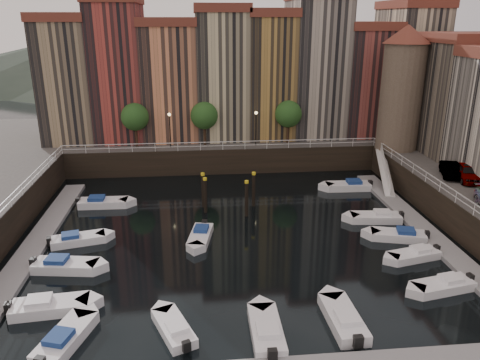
{
  "coord_description": "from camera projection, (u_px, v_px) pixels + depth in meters",
  "views": [
    {
      "loc": [
        -3.11,
        -36.11,
        17.36
      ],
      "look_at": [
        0.82,
        4.0,
        3.41
      ],
      "focal_mm": 35.0,
      "sensor_mm": 36.0,
      "label": 1
    }
  ],
  "objects": [
    {
      "name": "ground",
      "position": [
        235.0,
        233.0,
        39.93
      ],
      "size": [
        200.0,
        200.0,
        0.0
      ],
      "primitive_type": "plane",
      "color": "black",
      "rests_on": "ground"
    },
    {
      "name": "quay_far",
      "position": [
        218.0,
        141.0,
        63.89
      ],
      "size": [
        80.0,
        20.0,
        3.0
      ],
      "primitive_type": "cube",
      "color": "black",
      "rests_on": "ground"
    },
    {
      "name": "dock_left",
      "position": [
        35.0,
        245.0,
        37.44
      ],
      "size": [
        2.0,
        28.0,
        0.35
      ],
      "primitive_type": "cube",
      "color": "gray",
      "rests_on": "ground"
    },
    {
      "name": "dock_right",
      "position": [
        422.0,
        228.0,
        40.42
      ],
      "size": [
        2.0,
        28.0,
        0.35
      ],
      "primitive_type": "cube",
      "color": "gray",
      "rests_on": "ground"
    },
    {
      "name": "mountains",
      "position": [
        209.0,
        52.0,
        140.95
      ],
      "size": [
        145.0,
        100.0,
        18.0
      ],
      "color": "#2D382D",
      "rests_on": "ground"
    },
    {
      "name": "far_terrace",
      "position": [
        245.0,
        72.0,
        58.75
      ],
      "size": [
        48.7,
        10.3,
        17.5
      ],
      "color": "#957F5F",
      "rests_on": "quay_far"
    },
    {
      "name": "corner_tower",
      "position": [
        402.0,
        86.0,
        52.07
      ],
      "size": [
        5.2,
        5.2,
        13.8
      ],
      "color": "#6B5B4C",
      "rests_on": "quay_right"
    },
    {
      "name": "promenade_trees",
      "position": [
        210.0,
        116.0,
        54.77
      ],
      "size": [
        21.2,
        3.2,
        5.2
      ],
      "color": "black",
      "rests_on": "quay_far"
    },
    {
      "name": "street_lamps",
      "position": [
        213.0,
        123.0,
        54.08
      ],
      "size": [
        10.36,
        0.36,
        4.18
      ],
      "color": "black",
      "rests_on": "quay_far"
    },
    {
      "name": "railings",
      "position": [
        230.0,
        173.0,
        43.28
      ],
      "size": [
        36.08,
        34.04,
        0.52
      ],
      "color": "white",
      "rests_on": "ground"
    },
    {
      "name": "gangway",
      "position": [
        385.0,
        170.0,
        50.28
      ],
      "size": [
        2.78,
        8.32,
        3.73
      ],
      "color": "white",
      "rests_on": "ground"
    },
    {
      "name": "mooring_pilings",
      "position": [
        227.0,
        194.0,
        44.17
      ],
      "size": [
        5.23,
        2.98,
        3.78
      ],
      "color": "black",
      "rests_on": "ground"
    },
    {
      "name": "boat_left_0",
      "position": [
        48.0,
        307.0,
        29.1
      ],
      "size": [
        5.03,
        2.24,
        1.13
      ],
      "rotation": [
        0.0,
        0.0,
        0.1
      ],
      "color": "white",
      "rests_on": "ground"
    },
    {
      "name": "boat_left_1",
      "position": [
        64.0,
        265.0,
        33.95
      ],
      "size": [
        4.99,
        2.41,
        1.12
      ],
      "rotation": [
        0.0,
        0.0,
        -0.14
      ],
      "color": "white",
      "rests_on": "ground"
    },
    {
      "name": "boat_left_2",
      "position": [
        77.0,
        239.0,
        38.02
      ],
      "size": [
        4.6,
        2.61,
        1.03
      ],
      "rotation": [
        0.0,
        0.0,
        0.25
      ],
      "color": "white",
      "rests_on": "ground"
    },
    {
      "name": "boat_left_4",
      "position": [
        102.0,
        203.0,
        45.52
      ],
      "size": [
        4.92,
        1.87,
        1.13
      ],
      "rotation": [
        0.0,
        0.0,
        -0.02
      ],
      "color": "white",
      "rests_on": "ground"
    },
    {
      "name": "boat_right_0",
      "position": [
        444.0,
        285.0,
        31.47
      ],
      "size": [
        4.59,
        2.42,
        1.03
      ],
      "rotation": [
        0.0,
        0.0,
        3.34
      ],
      "color": "white",
      "rests_on": "ground"
    },
    {
      "name": "boat_right_1",
      "position": [
        415.0,
        255.0,
        35.58
      ],
      "size": [
        4.35,
        2.39,
        0.97
      ],
      "rotation": [
        0.0,
        0.0,
        3.37
      ],
      "color": "white",
      "rests_on": "ground"
    },
    {
      "name": "boat_right_2",
      "position": [
        399.0,
        235.0,
        38.7
      ],
      "size": [
        4.75,
        2.76,
        1.06
      ],
      "rotation": [
        0.0,
        0.0,
        2.88
      ],
      "color": "white",
      "rests_on": "ground"
    },
    {
      "name": "boat_right_3",
      "position": [
        377.0,
        217.0,
        42.19
      ],
      "size": [
        4.79,
        2.17,
        1.08
      ],
      "rotation": [
        0.0,
        0.0,
        3.04
      ],
      "color": "white",
      "rests_on": "ground"
    },
    {
      "name": "boat_right_4",
      "position": [
        349.0,
        186.0,
        50.04
      ],
      "size": [
        5.0,
        1.96,
        1.14
      ],
      "rotation": [
        0.0,
        0.0,
        3.11
      ],
      "color": "white",
      "rests_on": "ground"
    },
    {
      "name": "boat_near_0",
      "position": [
        65.0,
        339.0,
        26.2
      ],
      "size": [
        3.02,
        4.88,
        1.1
      ],
      "rotation": [
        0.0,
        0.0,
        1.26
      ],
      "color": "white",
      "rests_on": "ground"
    },
    {
      "name": "boat_near_1",
      "position": [
        174.0,
        329.0,
        27.1
      ],
      "size": [
        2.88,
        4.25,
        0.96
      ],
      "rotation": [
        0.0,
        0.0,
        1.95
      ],
      "color": "white",
      "rests_on": "ground"
    },
    {
      "name": "boat_near_2",
      "position": [
        266.0,
        331.0,
        26.8
      ],
      "size": [
        1.81,
        4.84,
        1.11
      ],
      "rotation": [
        0.0,
        0.0,
        1.56
      ],
      "color": "white",
      "rests_on": "ground"
    },
    {
      "name": "boat_near_3",
      "position": [
        344.0,
        319.0,
        27.86
      ],
      "size": [
        1.94,
        4.96,
        1.13
      ],
      "rotation": [
        0.0,
        0.0,
        1.6
      ],
      "color": "white",
      "rests_on": "ground"
    },
    {
      "name": "car_a",
      "position": [
        468.0,
        173.0,
        43.33
      ],
      "size": [
        2.91,
        4.85,
        1.55
      ],
      "primitive_type": "imported",
      "rotation": [
        0.0,
        0.0,
        -0.26
      ],
      "color": "gray",
      "rests_on": "quay_right"
    },
    {
      "name": "car_b",
      "position": [
        450.0,
        171.0,
        44.44
      ],
      "size": [
        2.67,
        4.27,
        1.33
      ],
      "primitive_type": "imported",
      "rotation": [
        0.0,
        0.0,
        -0.34
      ],
      "color": "gray",
      "rests_on": "quay_right"
    },
    {
      "name": "boat_extra_77",
      "position": [
        201.0,
        236.0,
        38.69
      ],
      "size": [
        2.34,
        4.51,
        1.01
      ],
      "rotation": [
        0.0,
        0.0,
        4.52
      ],
      "color": "white",
      "rests_on": "ground"
    }
  ]
}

